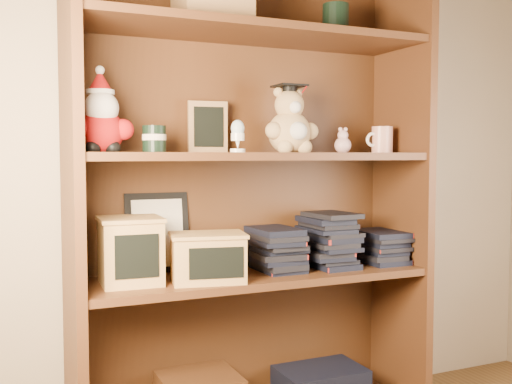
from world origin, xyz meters
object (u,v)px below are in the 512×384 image
bookcase (249,203)px  teacher_mug (382,140)px  treats_box (131,250)px  grad_teddy_bear (290,126)px

bookcase → teacher_mug: bookcase is taller
bookcase → treats_box: 0.44m
bookcase → teacher_mug: 0.55m
bookcase → grad_teddy_bear: 0.29m
bookcase → grad_teddy_bear: bookcase is taller
grad_teddy_bear → teacher_mug: grad_teddy_bear is taller
bookcase → teacher_mug: size_ratio=14.92×
teacher_mug → treats_box: teacher_mug is taller
bookcase → treats_box: size_ratio=7.89×
treats_box → bookcase: bearing=7.1°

